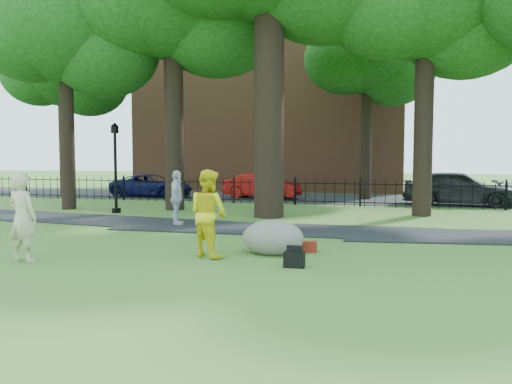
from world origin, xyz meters
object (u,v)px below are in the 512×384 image
(woman, at_px, (22,218))
(boulder, at_px, (273,235))
(man, at_px, (208,213))
(lamppost, at_px, (116,169))
(red_sedan, at_px, (262,186))

(woman, relative_size, boulder, 1.32)
(woman, height_order, man, man)
(lamppost, xyz_separation_m, red_sedan, (3.87, 8.28, -1.09))
(man, distance_m, lamppost, 9.99)
(man, bearing_deg, lamppost, -19.81)
(man, relative_size, red_sedan, 0.47)
(boulder, bearing_deg, lamppost, 140.85)
(man, xyz_separation_m, lamppost, (-6.77, 7.30, 0.79))
(lamppost, height_order, red_sedan, lamppost)
(red_sedan, bearing_deg, woman, -175.46)
(woman, xyz_separation_m, red_sedan, (0.71, 17.17, -0.27))
(woman, bearing_deg, man, -152.52)
(lamppost, bearing_deg, red_sedan, 65.05)
(boulder, bearing_deg, red_sedan, 105.81)
(man, height_order, red_sedan, man)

